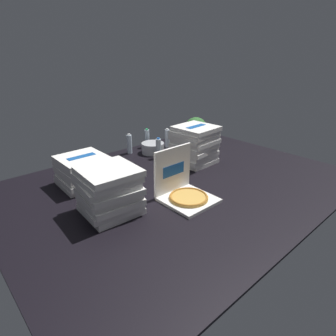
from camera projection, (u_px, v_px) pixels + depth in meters
ground_plane at (179, 184)px, 2.76m from camera, size 3.20×2.40×0.02m
open_pizza_box at (184, 190)px, 2.43m from camera, size 0.41×0.42×0.43m
pizza_stack_center_near at (194, 145)px, 3.16m from camera, size 0.46×0.46×0.43m
pizza_stack_right_near at (109, 191)px, 2.18m from camera, size 0.47×0.48×0.38m
pizza_stack_left_far at (83, 171)px, 2.67m from camera, size 0.44×0.44×0.29m
ice_bucket at (153, 148)px, 3.53m from camera, size 0.28×0.28×0.13m
water_bottle_0 at (129, 144)px, 3.49m from camera, size 0.06×0.06×0.25m
water_bottle_1 at (158, 148)px, 3.34m from camera, size 0.06×0.06×0.25m
water_bottle_2 at (147, 138)px, 3.72m from camera, size 0.06×0.06×0.25m
water_bottle_3 at (167, 138)px, 3.72m from camera, size 0.06×0.06×0.25m
potted_plant at (196, 131)px, 3.71m from camera, size 0.30×0.30×0.39m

